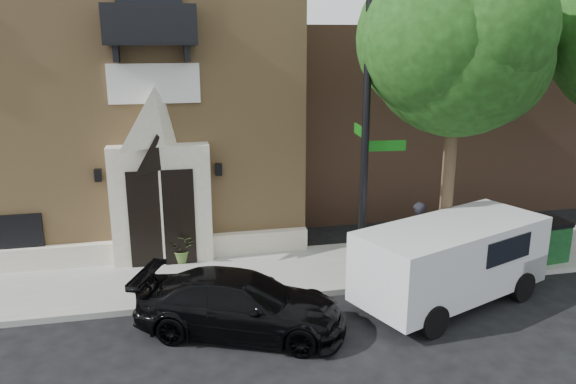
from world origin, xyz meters
name	(u,v)px	position (x,y,z in m)	size (l,w,h in m)	color
ground	(210,308)	(0.00, 0.00, 0.00)	(120.00, 120.00, 0.00)	black
sidewalk	(244,275)	(1.00, 1.50, 0.07)	(42.00, 3.00, 0.15)	gray
church	(95,81)	(-2.99, 7.95, 4.63)	(12.20, 11.01, 9.30)	#A9804F
neighbour_building	(483,109)	(12.00, 9.00, 3.20)	(18.00, 8.00, 6.40)	brown
street_tree_left	(462,45)	(6.03, 0.35, 5.87)	(4.97, 4.38, 7.77)	#38281C
black_sedan	(241,304)	(0.57, -1.23, 0.64)	(1.80, 4.42, 1.28)	black
cargo_van	(456,258)	(5.68, -0.83, 1.08)	(5.08, 3.50, 1.94)	silver
street_sign	(365,150)	(3.73, 0.22, 3.52)	(1.06, 1.07, 6.69)	black
fire_hydrant	(372,269)	(4.03, 0.26, 0.49)	(0.40, 0.32, 0.70)	#A52715
dumpster	(534,241)	(8.84, 0.69, 0.71)	(1.80, 1.15, 1.11)	#0E3518
planter	(182,248)	(-0.52, 2.57, 0.55)	(0.71, 0.62, 0.79)	#4C6B30
pedestrian_near	(417,236)	(5.45, 0.83, 1.06)	(0.66, 0.44, 1.82)	black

